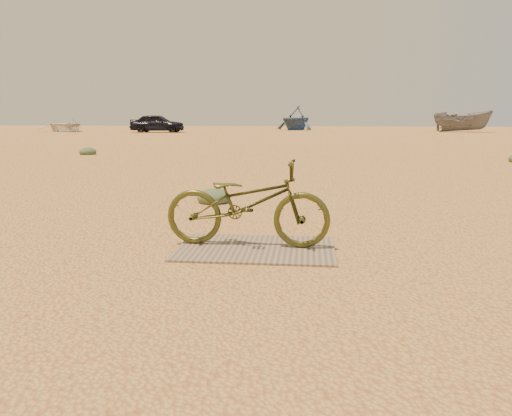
# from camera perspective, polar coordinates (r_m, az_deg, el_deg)

# --- Properties ---
(ground) EXTENTS (120.00, 120.00, 0.00)m
(ground) POSITION_cam_1_polar(r_m,az_deg,el_deg) (4.71, 6.43, -6.83)
(ground) COLOR tan
(ground) RESTS_ON ground
(plywood_board) EXTENTS (1.66, 1.12, 0.02)m
(plywood_board) POSITION_cam_1_polar(r_m,az_deg,el_deg) (5.30, 0.00, -4.65)
(plywood_board) COLOR #837357
(plywood_board) RESTS_ON ground
(bicycle) EXTENTS (1.78, 0.68, 0.92)m
(bicycle) POSITION_cam_1_polar(r_m,az_deg,el_deg) (5.29, -1.00, 0.56)
(bicycle) COLOR #42441A
(bicycle) RESTS_ON plywood_board
(car) EXTENTS (4.37, 1.78, 1.49)m
(car) POSITION_cam_1_polar(r_m,az_deg,el_deg) (42.32, -11.21, 9.49)
(car) COLOR black
(car) RESTS_ON ground
(boat_near_left) EXTENTS (6.23, 6.44, 1.09)m
(boat_near_left) POSITION_cam_1_polar(r_m,az_deg,el_deg) (46.79, -21.02, 8.83)
(boat_near_left) COLOR beige
(boat_near_left) RESTS_ON ground
(boat_far_left) EXTENTS (5.49, 5.67, 2.28)m
(boat_far_left) POSITION_cam_1_polar(r_m,az_deg,el_deg) (48.20, 4.61, 10.23)
(boat_far_left) COLOR #38547B
(boat_far_left) RESTS_ON ground
(boat_mid_right) EXTENTS (4.90, 3.12, 1.78)m
(boat_mid_right) POSITION_cam_1_polar(r_m,az_deg,el_deg) (45.69, 22.50, 9.14)
(boat_mid_right) COLOR slate
(boat_mid_right) RESTS_ON ground
(kale_a) EXTENTS (0.54, 0.54, 0.30)m
(kale_a) POSITION_cam_1_polar(r_m,az_deg,el_deg) (8.15, -4.84, 0.64)
(kale_a) COLOR #4C5F41
(kale_a) RESTS_ON ground
(kale_c) EXTENTS (0.60, 0.60, 0.33)m
(kale_c) POSITION_cam_1_polar(r_m,az_deg,el_deg) (19.09, -18.65, 5.81)
(kale_c) COLOR #4C5F41
(kale_c) RESTS_ON ground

